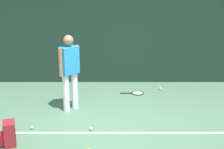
{
  "coord_description": "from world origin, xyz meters",
  "views": [
    {
      "loc": [
        -0.0,
        -5.66,
        2.83
      ],
      "look_at": [
        0.0,
        0.4,
        1.0
      ],
      "focal_mm": 50.56,
      "sensor_mm": 36.0,
      "label": 1
    }
  ],
  "objects_px": {
    "tennis_player": "(69,68)",
    "tennis_ball_near_player": "(32,128)",
    "backpack": "(9,134)",
    "tennis_racket": "(137,93)",
    "tennis_ball_mid_court": "(160,88)",
    "tennis_ball_by_fence": "(91,129)"
  },
  "relations": [
    {
      "from": "tennis_racket",
      "to": "tennis_ball_mid_court",
      "type": "distance_m",
      "value": 0.72
    },
    {
      "from": "tennis_player",
      "to": "tennis_ball_by_fence",
      "type": "bearing_deg",
      "value": -106.85
    },
    {
      "from": "tennis_ball_near_player",
      "to": "tennis_ball_mid_court",
      "type": "distance_m",
      "value": 3.7
    },
    {
      "from": "tennis_player",
      "to": "tennis_racket",
      "type": "distance_m",
      "value": 2.11
    },
    {
      "from": "tennis_player",
      "to": "tennis_ball_near_player",
      "type": "distance_m",
      "value": 1.51
    },
    {
      "from": "tennis_racket",
      "to": "tennis_ball_mid_court",
      "type": "relative_size",
      "value": 9.37
    },
    {
      "from": "backpack",
      "to": "tennis_ball_near_player",
      "type": "distance_m",
      "value": 0.68
    },
    {
      "from": "tennis_ball_mid_court",
      "to": "tennis_ball_by_fence",
      "type": "bearing_deg",
      "value": -125.69
    },
    {
      "from": "tennis_ball_near_player",
      "to": "tennis_ball_mid_court",
      "type": "xyz_separation_m",
      "value": [
        2.88,
        2.33,
        0.0
      ]
    },
    {
      "from": "tennis_racket",
      "to": "tennis_ball_mid_court",
      "type": "height_order",
      "value": "tennis_ball_mid_court"
    },
    {
      "from": "backpack",
      "to": "tennis_ball_near_player",
      "type": "relative_size",
      "value": 6.67
    },
    {
      "from": "tennis_ball_near_player",
      "to": "tennis_ball_by_fence",
      "type": "height_order",
      "value": "same"
    },
    {
      "from": "tennis_player",
      "to": "backpack",
      "type": "height_order",
      "value": "tennis_player"
    },
    {
      "from": "tennis_racket",
      "to": "backpack",
      "type": "bearing_deg",
      "value": -135.31
    },
    {
      "from": "backpack",
      "to": "tennis_ball_by_fence",
      "type": "xyz_separation_m",
      "value": [
        1.42,
        0.57,
        -0.18
      ]
    },
    {
      "from": "tennis_ball_by_fence",
      "to": "tennis_ball_mid_court",
      "type": "xyz_separation_m",
      "value": [
        1.71,
        2.37,
        0.0
      ]
    },
    {
      "from": "tennis_player",
      "to": "tennis_ball_near_player",
      "type": "xyz_separation_m",
      "value": [
        -0.65,
        -0.99,
        -0.93
      ]
    },
    {
      "from": "tennis_ball_by_fence",
      "to": "tennis_ball_near_player",
      "type": "bearing_deg",
      "value": 177.74
    },
    {
      "from": "backpack",
      "to": "tennis_ball_by_fence",
      "type": "bearing_deg",
      "value": 94.75
    },
    {
      "from": "tennis_ball_mid_court",
      "to": "tennis_player",
      "type": "bearing_deg",
      "value": -148.92
    },
    {
      "from": "tennis_ball_near_player",
      "to": "backpack",
      "type": "bearing_deg",
      "value": -111.91
    },
    {
      "from": "tennis_ball_near_player",
      "to": "tennis_ball_by_fence",
      "type": "relative_size",
      "value": 1.0
    }
  ]
}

